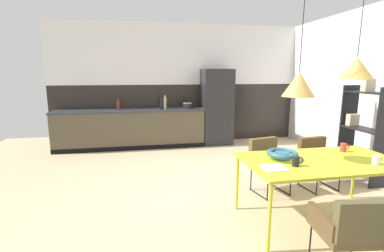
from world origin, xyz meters
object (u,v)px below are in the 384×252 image
bottle_wine_green (118,105)px  pendant_lamp_over_table_near (299,84)px  open_book (274,168)px  mug_glass_clear (376,160)px  dining_table (322,163)px  armchair_facing_counter (268,159)px  cooking_pot (188,106)px  refrigerator_column (217,107)px  bottle_spice_small (165,103)px  mug_tall_blue (344,147)px  pendant_lamp_over_table_far (356,68)px  bottle_vinegar_dark (161,104)px  armchair_near_window (353,226)px  open_shelf_unit (363,130)px  fruit_bowl (282,154)px  mug_wide_latte (296,161)px  armchair_corner_seat (317,156)px

bottle_wine_green → pendant_lamp_over_table_near: pendant_lamp_over_table_near is taller
open_book → mug_glass_clear: size_ratio=2.05×
dining_table → armchair_facing_counter: size_ratio=2.27×
armchair_facing_counter → pendant_lamp_over_table_near: (-0.15, -0.88, 1.10)m
cooking_pot → bottle_wine_green: bearing=176.8°
refrigerator_column → cooking_pot: refrigerator_column is taller
refrigerator_column → bottle_spice_small: size_ratio=5.87×
open_book → mug_tall_blue: size_ratio=2.01×
armchair_facing_counter → pendant_lamp_over_table_far: 1.62m
armchair_facing_counter → pendant_lamp_over_table_near: 1.42m
bottle_vinegar_dark → bottle_wine_green: bearing=172.0°
bottle_vinegar_dark → armchair_near_window: bearing=-75.5°
dining_table → cooking_pot: size_ratio=8.14×
mug_tall_blue → open_shelf_unit: (1.01, 0.80, 0.02)m
open_book → mug_tall_blue: (1.14, 0.41, 0.05)m
fruit_bowl → bottle_vinegar_dark: bearing=107.1°
refrigerator_column → bottle_vinegar_dark: bearing=-175.1°
open_shelf_unit → armchair_near_window: bearing=-43.1°
pendant_lamp_over_table_near → pendant_lamp_over_table_far: 0.72m
dining_table → fruit_bowl: size_ratio=5.02×
armchair_near_window → pendant_lamp_over_table_far: pendant_lamp_over_table_far is taller
refrigerator_column → fruit_bowl: (-0.26, -3.64, -0.10)m
armchair_facing_counter → pendant_lamp_over_table_far: (0.56, -0.85, 1.27)m
refrigerator_column → mug_wide_latte: refrigerator_column is taller
armchair_near_window → pendant_lamp_over_table_far: 1.72m
fruit_bowl → armchair_near_window: bearing=-84.9°
dining_table → pendant_lamp_over_table_far: bearing=7.4°
armchair_facing_counter → mug_wide_latte: (-0.20, -1.03, 0.31)m
refrigerator_column → mug_glass_clear: 4.05m
refrigerator_column → bottle_wine_green: refrigerator_column is taller
armchair_corner_seat → open_book: open_book is taller
fruit_bowl → open_book: bearing=-130.9°
dining_table → pendant_lamp_over_table_near: bearing=177.4°
refrigerator_column → pendant_lamp_over_table_far: size_ratio=1.52×
fruit_bowl → bottle_wine_green: bearing=119.3°
mug_glass_clear → open_book: bearing=175.6°
bottle_spice_small → pendant_lamp_over_table_near: pendant_lamp_over_table_near is taller
open_shelf_unit → pendant_lamp_over_table_near: 2.25m
open_shelf_unit → pendant_lamp_over_table_near: bearing=-60.5°
open_shelf_unit → pendant_lamp_over_table_far: (-1.13, -1.01, 0.94)m
dining_table → bottle_spice_small: bearing=110.3°
fruit_bowl → mug_tall_blue: size_ratio=2.88×
armchair_facing_counter → bottle_wine_green: size_ratio=2.85×
armchair_facing_counter → bottle_wine_green: 3.71m
open_shelf_unit → armchair_facing_counter: bearing=-84.5°
bottle_wine_green → mug_wide_latte: bearing=-62.1°
armchair_facing_counter → armchair_near_window: 1.79m
mug_glass_clear → mug_wide_latte: mug_wide_latte is taller
refrigerator_column → pendant_lamp_over_table_near: pendant_lamp_over_table_near is taller
bottle_spice_small → bottle_vinegar_dark: bottle_spice_small is taller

